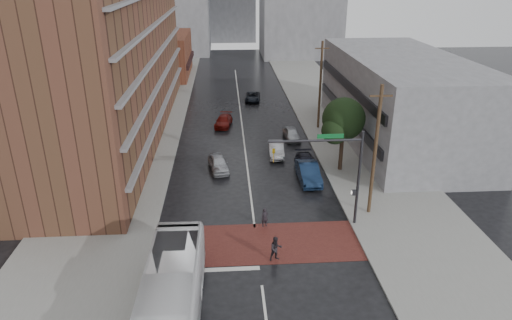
{
  "coord_description": "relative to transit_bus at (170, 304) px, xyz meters",
  "views": [
    {
      "loc": [
        -1.83,
        -25.81,
        17.31
      ],
      "look_at": [
        0.38,
        6.77,
        3.5
      ],
      "focal_mm": 32.0,
      "sensor_mm": 36.0,
      "label": 1
    }
  ],
  "objects": [
    {
      "name": "sidewalk_west",
      "position": [
        -6.59,
        32.28,
        -1.61
      ],
      "size": [
        9.0,
        90.0,
        0.15
      ],
      "primitive_type": "cube",
      "color": "gray",
      "rests_on": "ground"
    },
    {
      "name": "car_travel_b",
      "position": [
        7.93,
        23.29,
        -1.01
      ],
      "size": [
        1.64,
        4.18,
        1.35
      ],
      "primitive_type": "imported",
      "rotation": [
        0.0,
        0.0,
        -0.05
      ],
      "color": "#B0B2B8",
      "rests_on": "ground"
    },
    {
      "name": "utility_pole_near",
      "position": [
        13.71,
        11.28,
        3.45
      ],
      "size": [
        1.6,
        0.26,
        10.0
      ],
      "color": "#473321",
      "rests_on": "ground"
    },
    {
      "name": "signal_mast",
      "position": [
        10.76,
        9.78,
        3.04
      ],
      "size": [
        6.5,
        0.3,
        7.2
      ],
      "color": "#2D2D33",
      "rests_on": "ground"
    },
    {
      "name": "ground",
      "position": [
        4.91,
        7.28,
        -1.69
      ],
      "size": [
        160.0,
        160.0,
        0.0
      ],
      "primitive_type": "plane",
      "color": "black",
      "rests_on": "ground"
    },
    {
      "name": "sidewalk_east",
      "position": [
        16.41,
        32.28,
        -1.61
      ],
      "size": [
        9.0,
        90.0,
        0.15
      ],
      "primitive_type": "cube",
      "color": "gray",
      "rests_on": "ground"
    },
    {
      "name": "building_east",
      "position": [
        21.41,
        27.28,
        2.81
      ],
      "size": [
        11.0,
        26.0,
        9.0
      ],
      "primitive_type": "cube",
      "color": "gray",
      "rests_on": "ground"
    },
    {
      "name": "transit_bus",
      "position": [
        0.0,
        0.0,
        0.0
      ],
      "size": [
        3.02,
        12.16,
        3.37
      ],
      "primitive_type": "imported",
      "rotation": [
        0.0,
        0.0,
        -0.02
      ],
      "color": "silver",
      "rests_on": "ground"
    },
    {
      "name": "street_tree",
      "position": [
        13.43,
        19.31,
        3.05
      ],
      "size": [
        4.2,
        4.1,
        6.9
      ],
      "color": "#332319",
      "rests_on": "ground"
    },
    {
      "name": "crosswalk",
      "position": [
        4.91,
        7.78,
        -1.68
      ],
      "size": [
        14.0,
        5.0,
        0.02
      ],
      "primitive_type": "cube",
      "color": "maroon",
      "rests_on": "ground"
    },
    {
      "name": "car_travel_a",
      "position": [
        2.23,
        20.08,
        -1.0
      ],
      "size": [
        2.24,
        4.22,
        1.37
      ],
      "primitive_type": "imported",
      "rotation": [
        0.0,
        0.0,
        0.16
      ],
      "color": "#ABADB3",
      "rests_on": "ground"
    },
    {
      "name": "car_travel_c",
      "position": [
        2.74,
        32.91,
        -1.07
      ],
      "size": [
        2.4,
        4.45,
        1.22
      ],
      "primitive_type": "imported",
      "rotation": [
        0.0,
        0.0,
        -0.17
      ],
      "color": "maroon",
      "rests_on": "ground"
    },
    {
      "name": "suv_travel",
      "position": [
        6.83,
        43.63,
        -1.09
      ],
      "size": [
        2.42,
        4.47,
        1.19
      ],
      "primitive_type": "imported",
      "rotation": [
        0.0,
        0.0,
        -0.11
      ],
      "color": "black",
      "rests_on": "ground"
    },
    {
      "name": "utility_pole_far",
      "position": [
        13.71,
        31.28,
        3.45
      ],
      "size": [
        1.6,
        0.26,
        10.0
      ],
      "color": "#473321",
      "rests_on": "ground"
    },
    {
      "name": "car_parked_near",
      "position": [
        10.11,
        17.28,
        -0.89
      ],
      "size": [
        1.75,
        4.84,
        1.59
      ],
      "primitive_type": "imported",
      "rotation": [
        0.0,
        0.0,
        0.01
      ],
      "color": "#12233F",
      "rests_on": "ground"
    },
    {
      "name": "storefront_west",
      "position": [
        -7.09,
        61.28,
        1.81
      ],
      "size": [
        8.0,
        16.0,
        7.0
      ],
      "primitive_type": "cube",
      "color": "brown",
      "rests_on": "ground"
    },
    {
      "name": "car_parked_far",
      "position": [
        10.11,
        27.83,
        -1.04
      ],
      "size": [
        1.77,
        3.89,
        1.3
      ],
      "primitive_type": "imported",
      "rotation": [
        0.0,
        0.0,
        0.07
      ],
      "color": "#9B9EA2",
      "rests_on": "ground"
    },
    {
      "name": "apartment_block",
      "position": [
        -9.09,
        31.28,
        12.31
      ],
      "size": [
        10.0,
        44.0,
        28.0
      ],
      "primitive_type": "cube",
      "color": "brown",
      "rests_on": "ground"
    },
    {
      "name": "car_parked_mid",
      "position": [
        10.32,
        19.54,
        -1.03
      ],
      "size": [
        1.89,
        4.53,
        1.31
      ],
      "primitive_type": "imported",
      "rotation": [
        0.0,
        0.0,
        -0.01
      ],
      "color": "black",
      "rests_on": "ground"
    },
    {
      "name": "pedestrian_b",
      "position": [
        6.0,
        5.78,
        -0.84
      ],
      "size": [
        0.97,
        0.84,
        1.69
      ],
      "primitive_type": "imported",
      "rotation": [
        0.0,
        0.0,
        0.28
      ],
      "color": "black",
      "rests_on": "ground"
    },
    {
      "name": "pedestrian_a",
      "position": [
        5.65,
        9.92,
        -0.96
      ],
      "size": [
        0.62,
        0.51,
        1.46
      ],
      "primitive_type": "imported",
      "rotation": [
        0.0,
        0.0,
        0.36
      ],
      "color": "black",
      "rests_on": "ground"
    }
  ]
}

